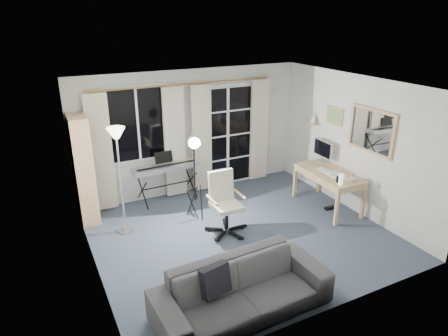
# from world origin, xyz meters

# --- Properties ---
(floor) EXTENTS (4.50, 4.00, 0.02)m
(floor) POSITION_xyz_m (0.00, 0.00, -0.01)
(floor) COLOR #36424E
(floor) RESTS_ON ground
(window) EXTENTS (1.20, 0.08, 1.40)m
(window) POSITION_xyz_m (-1.05, 1.97, 1.50)
(window) COLOR white
(window) RESTS_ON floor
(french_door) EXTENTS (1.32, 0.09, 2.11)m
(french_door) POSITION_xyz_m (0.75, 1.97, 1.03)
(french_door) COLOR white
(french_door) RESTS_ON floor
(curtains) EXTENTS (3.60, 0.07, 2.13)m
(curtains) POSITION_xyz_m (-0.14, 1.88, 1.09)
(curtains) COLOR gold
(curtains) RESTS_ON floor
(bookshelf) EXTENTS (0.31, 0.86, 1.84)m
(bookshelf) POSITION_xyz_m (-2.12, 1.78, 0.87)
(bookshelf) COLOR tan
(bookshelf) RESTS_ON floor
(torchiere_lamp) EXTENTS (0.35, 0.35, 1.76)m
(torchiere_lamp) POSITION_xyz_m (-1.64, 0.97, 1.42)
(torchiere_lamp) COLOR #B2B2B7
(torchiere_lamp) RESTS_ON floor
(keyboard_piano) EXTENTS (1.26, 0.64, 0.91)m
(keyboard_piano) POSITION_xyz_m (-0.65, 1.70, 0.69)
(keyboard_piano) COLOR black
(keyboard_piano) RESTS_ON floor
(studio_light) EXTENTS (0.33, 0.34, 1.55)m
(studio_light) POSITION_xyz_m (-0.45, 0.81, 1.24)
(studio_light) COLOR black
(studio_light) RESTS_ON floor
(office_chair) EXTENTS (0.67, 0.71, 1.02)m
(office_chair) POSITION_xyz_m (-0.18, 0.29, 0.60)
(office_chair) COLOR black
(office_chair) RESTS_ON floor
(desk) EXTENTS (0.70, 1.32, 0.69)m
(desk) POSITION_xyz_m (1.88, 0.16, 0.61)
(desk) COLOR tan
(desk) RESTS_ON floor
(monitor) EXTENTS (0.17, 0.50, 0.43)m
(monitor) POSITION_xyz_m (2.08, 0.61, 0.96)
(monitor) COLOR silver
(monitor) RESTS_ON desk
(desk_clutter) EXTENTS (0.43, 0.78, 0.88)m
(desk_clutter) POSITION_xyz_m (1.82, -0.06, 0.54)
(desk_clutter) COLOR white
(desk_clutter) RESTS_ON desk
(mug) EXTENTS (0.12, 0.09, 0.11)m
(mug) POSITION_xyz_m (1.98, -0.34, 0.75)
(mug) COLOR silver
(mug) RESTS_ON desk
(wall_mirror) EXTENTS (0.04, 0.94, 0.74)m
(wall_mirror) POSITION_xyz_m (2.22, -0.35, 1.55)
(wall_mirror) COLOR tan
(wall_mirror) RESTS_ON floor
(framed_print) EXTENTS (0.03, 0.42, 0.32)m
(framed_print) POSITION_xyz_m (2.23, 0.55, 1.60)
(framed_print) COLOR tan
(framed_print) RESTS_ON floor
(wall_shelf) EXTENTS (0.16, 0.30, 0.18)m
(wall_shelf) POSITION_xyz_m (2.16, 1.05, 1.41)
(wall_shelf) COLOR tan
(wall_shelf) RESTS_ON floor
(sofa) EXTENTS (2.15, 0.70, 0.83)m
(sofa) POSITION_xyz_m (-0.85, -1.55, 0.42)
(sofa) COLOR #323234
(sofa) RESTS_ON floor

